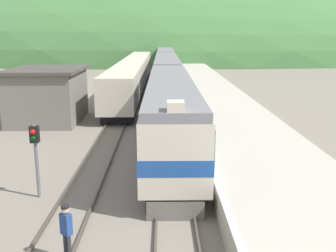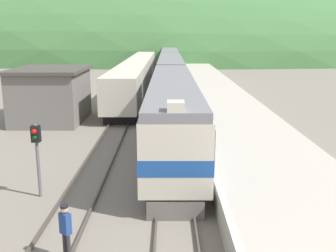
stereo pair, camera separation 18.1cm
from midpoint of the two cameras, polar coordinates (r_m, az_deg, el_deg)
name	(u,v)px [view 1 (the left image)]	position (r m, az deg, el deg)	size (l,w,h in m)	color
track_main	(165,74)	(68.06, -0.45, 7.62)	(1.52, 180.00, 0.16)	#4C443D
track_siding	(142,74)	(68.15, -3.90, 7.60)	(1.52, 180.00, 0.16)	#4C443D
platform	(204,86)	(48.39, 5.16, 5.78)	(6.05, 140.00, 1.14)	#BCB5A5
distant_hills	(164,55)	(124.64, -0.60, 10.22)	(215.85, 97.13, 51.58)	#477A42
station_shed	(48,95)	(32.67, -17.18, 4.35)	(5.51, 7.12, 4.24)	slate
express_train_lead_car	(170,110)	(24.33, 0.13, 2.34)	(2.86, 21.03, 4.52)	black
carriage_second	(167,73)	(47.01, -0.31, 7.70)	(2.85, 22.54, 4.16)	black
carriage_third	(165,60)	(70.34, -0.47, 9.60)	(2.85, 22.54, 4.16)	black
carriage_fourth	(165,53)	(93.72, -0.55, 10.55)	(2.85, 22.54, 4.16)	black
carriage_fifth	(164,49)	(117.11, -0.59, 11.12)	(2.85, 22.54, 4.16)	black
siding_train	(134,74)	(49.65, -5.07, 7.52)	(2.90, 41.25, 3.66)	black
signal_post_siding	(35,146)	(17.44, -19.00, -2.70)	(0.36, 0.42, 3.22)	slate
track_worker	(66,229)	(12.90, -14.94, -14.25)	(0.42, 0.40, 1.83)	#2D2D33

